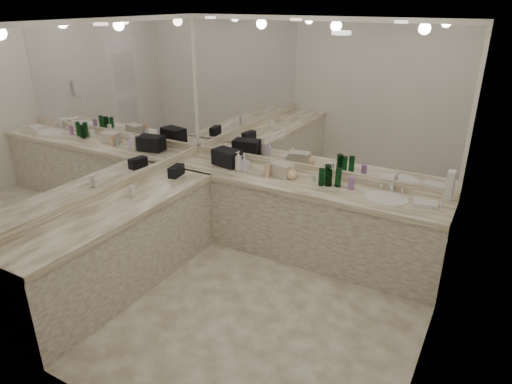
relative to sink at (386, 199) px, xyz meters
The scene contains 37 objects.
floor 1.77m from the sink, 128.37° to the right, with size 3.20×3.20×0.00m, color beige.
ceiling 2.29m from the sink, 128.37° to the right, with size 3.20×3.20×0.00m, color white.
wall_back 1.08m from the sink, 162.47° to the left, with size 3.20×0.02×2.60m, color silver.
wall_left 2.85m from the sink, 154.80° to the right, with size 0.02×3.00×2.60m, color silver.
wall_right 1.42m from the sink, 61.56° to the right, with size 0.02×3.00×2.60m, color silver.
vanity_back_base 1.06m from the sink, behind, with size 3.20×0.60×0.84m, color silver.
vanity_back_top 0.95m from the sink, behind, with size 3.20×0.64×0.06m, color #F3E8CC.
vanity_left_base 2.75m from the sink, 146.31° to the right, with size 0.60×2.40×0.84m, color silver.
vanity_left_top 2.70m from the sink, 146.19° to the right, with size 0.64×2.42×0.06m, color #F3E8CC.
backsplash_back 0.99m from the sink, 163.58° to the left, with size 3.20×0.04×0.10m, color #F3E8CC.
backsplash_left 2.80m from the sink, 154.62° to the right, with size 0.04×3.00×0.10m, color #F3E8CC.
mirror_back 1.33m from the sink, 163.13° to the left, with size 3.12×0.01×1.55m, color white.
mirror_left 2.94m from the sink, 154.69° to the right, with size 0.01×2.92×1.55m, color white.
sink is the anchor object (origin of this frame).
faucet 0.22m from the sink, 90.00° to the left, with size 0.24×0.16×0.14m, color silver.
wall_phone 0.91m from the sink, 39.57° to the right, with size 0.06×0.10×0.24m, color white.
door 1.82m from the sink, 69.46° to the right, with size 0.02×0.82×2.10m, color white.
black_toiletry_bag 1.95m from the sink, behind, with size 0.33×0.21×0.19m, color black.
black_bag_spill 2.31m from the sink, 166.67° to the right, with size 0.10×0.22×0.12m, color black.
cream_cosmetic_case 1.21m from the sink, behind, with size 0.25×0.15×0.14m, color beige.
hand_towel 0.37m from the sink, ahead, with size 0.23×0.15×0.04m, color white.
lotion_left 2.57m from the sink, 151.17° to the right, with size 0.05×0.05×0.13m, color white.
soap_bottle_a 1.74m from the sink, behind, with size 0.09×0.09×0.23m, color silver.
soap_bottle_b 1.67m from the sink, behind, with size 0.09×0.09×0.19m, color silver.
soap_bottle_c 1.07m from the sink, behind, with size 0.12×0.12×0.16m, color #FFD89B.
green_bottle_0 0.65m from the sink, behind, with size 0.07×0.07×0.18m, color #0A481A.
green_bottle_1 0.56m from the sink, behind, with size 0.07×0.07×0.21m, color #0A481A.
green_bottle_2 0.72m from the sink, behind, with size 0.06×0.06×0.19m, color #0A481A.
green_bottle_3 0.69m from the sink, behind, with size 0.07×0.07×0.21m, color #0A481A.
amenity_bottle_0 0.85m from the sink, behind, with size 0.04×0.04×0.06m, color silver.
amenity_bottle_1 1.34m from the sink, behind, with size 0.06×0.06×0.15m, color #E0B28C.
amenity_bottle_2 1.38m from the sink, behind, with size 0.05×0.05×0.07m, color silver.
amenity_bottle_3 0.78m from the sink, behind, with size 0.06×0.06×0.11m, color white.
amenity_bottle_4 1.89m from the sink, behind, with size 0.04×0.04×0.12m, color silver.
amenity_bottle_5 0.40m from the sink, behind, with size 0.06×0.06×0.14m, color #9966B2.
amenity_bottle_6 1.17m from the sink, behind, with size 0.04×0.04×0.11m, color #E0B28C.
amenity_bottle_7 1.87m from the sink, behind, with size 0.04×0.04×0.13m, color silver.
Camera 1 is at (1.86, -3.11, 2.77)m, focal length 32.00 mm.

